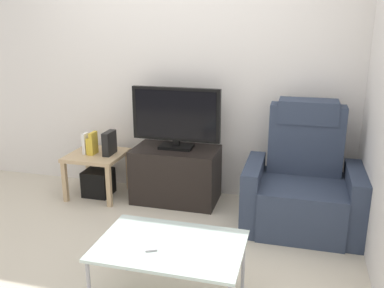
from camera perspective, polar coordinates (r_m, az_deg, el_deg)
name	(u,v)px	position (r m, az deg, el deg)	size (l,w,h in m)	color
ground_plane	(131,237)	(3.59, -8.37, -12.54)	(6.40, 6.40, 0.00)	beige
wall_back	(170,66)	(4.22, -3.06, 10.61)	(6.40, 0.06, 2.60)	silver
tv_stand	(176,174)	(4.13, -2.21, -4.21)	(0.83, 0.49, 0.54)	black
television	(176,117)	(3.98, -2.23, 3.76)	(0.87, 0.20, 0.60)	black
recliner_armchair	(303,185)	(3.73, 14.97, -5.46)	(0.98, 0.78, 1.08)	#2D384C
side_table	(97,160)	(4.33, -12.94, -2.16)	(0.54, 0.54, 0.45)	tan
subwoofer_box	(98,182)	(4.41, -12.74, -5.16)	(0.27, 0.27, 0.27)	black
book_leftmost	(86,143)	(4.31, -14.40, 0.10)	(0.03, 0.11, 0.21)	white
book_middle	(91,146)	(4.29, -13.70, -0.24)	(0.05, 0.12, 0.17)	gold
book_rightmost	(94,143)	(4.26, -13.39, 0.12)	(0.03, 0.13, 0.23)	gold
game_console	(109,143)	(4.22, -11.30, 0.13)	(0.07, 0.20, 0.24)	black
coffee_table	(170,248)	(2.63, -3.01, -14.08)	(0.90, 0.60, 0.43)	#B2C6C1
cell_phone	(150,244)	(2.61, -5.80, -13.59)	(0.07, 0.15, 0.01)	#B7B7BC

